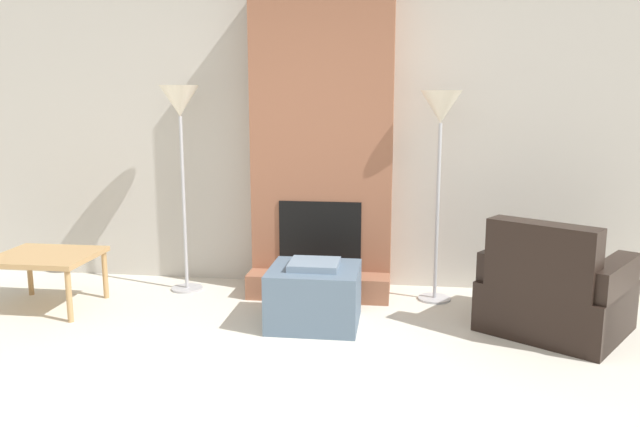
# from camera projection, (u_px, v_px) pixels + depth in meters

# --- Properties ---
(wall_back) EXTENTS (7.52, 0.06, 2.60)m
(wall_back) POSITION_uv_depth(u_px,v_px,m) (325.00, 141.00, 5.57)
(wall_back) COLOR #BCB7AD
(wall_back) RESTS_ON ground_plane
(fireplace) EXTENTS (1.21, 0.60, 2.60)m
(fireplace) POSITION_uv_depth(u_px,v_px,m) (322.00, 152.00, 5.37)
(fireplace) COLOR #935B42
(fireplace) RESTS_ON ground_plane
(ottoman) EXTENTS (0.67, 0.62, 0.49)m
(ottoman) POSITION_uv_depth(u_px,v_px,m) (314.00, 295.00, 4.68)
(ottoman) COLOR slate
(ottoman) RESTS_ON ground_plane
(armchair) EXTENTS (1.23, 1.21, 0.85)m
(armchair) POSITION_uv_depth(u_px,v_px,m) (553.00, 297.00, 4.50)
(armchair) COLOR black
(armchair) RESTS_ON ground_plane
(side_table) EXTENTS (0.77, 0.67, 0.45)m
(side_table) POSITION_uv_depth(u_px,v_px,m) (46.00, 260.00, 5.01)
(side_table) COLOR tan
(side_table) RESTS_ON ground_plane
(floor_lamp_left) EXTENTS (0.33, 0.33, 1.79)m
(floor_lamp_left) POSITION_uv_depth(u_px,v_px,m) (180.00, 114.00, 5.28)
(floor_lamp_left) COLOR #ADADB2
(floor_lamp_left) RESTS_ON ground_plane
(floor_lamp_right) EXTENTS (0.33, 0.33, 1.74)m
(floor_lamp_right) POSITION_uv_depth(u_px,v_px,m) (441.00, 120.00, 5.01)
(floor_lamp_right) COLOR #ADADB2
(floor_lamp_right) RESTS_ON ground_plane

